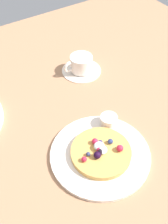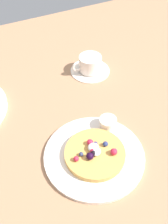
% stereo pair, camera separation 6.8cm
% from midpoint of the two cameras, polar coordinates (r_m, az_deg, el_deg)
% --- Properties ---
extents(ground_plane, '(1.51, 1.35, 0.03)m').
position_cam_midpoint_polar(ground_plane, '(0.78, 1.43, -4.92)').
color(ground_plane, '#A17553').
extents(pancake_plate, '(0.26, 0.26, 0.01)m').
position_cam_midpoint_polar(pancake_plate, '(0.72, 4.77, -9.26)').
color(pancake_plate, white).
rests_on(pancake_plate, ground_plane).
extents(pancake_with_berries, '(0.16, 0.16, 0.03)m').
position_cam_midpoint_polar(pancake_with_berries, '(0.71, 4.83, -8.81)').
color(pancake_with_berries, gold).
rests_on(pancake_with_berries, pancake_plate).
extents(syrup_ramekin, '(0.05, 0.05, 0.03)m').
position_cam_midpoint_polar(syrup_ramekin, '(0.77, 7.52, -2.35)').
color(syrup_ramekin, white).
rests_on(syrup_ramekin, pancake_plate).
extents(coffee_saucer, '(0.14, 0.14, 0.01)m').
position_cam_midpoint_polar(coffee_saucer, '(0.97, 3.30, 8.60)').
color(coffee_saucer, white).
rests_on(coffee_saucer, ground_plane).
extents(coffee_cup, '(0.11, 0.08, 0.05)m').
position_cam_midpoint_polar(coffee_cup, '(0.95, 3.29, 10.03)').
color(coffee_cup, white).
rests_on(coffee_cup, coffee_saucer).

